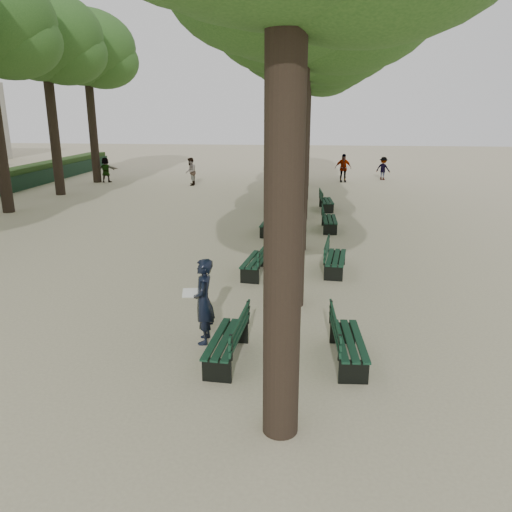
# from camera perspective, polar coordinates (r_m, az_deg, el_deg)

# --- Properties ---
(ground) EXTENTS (120.00, 120.00, 0.00)m
(ground) POSITION_cam_1_polar(r_m,az_deg,el_deg) (9.70, -5.55, -11.75)
(ground) COLOR #C0B591
(ground) RESTS_ON ground
(tree_central_2) EXTENTS (6.00, 6.00, 9.95)m
(tree_central_2) POSITION_cam_1_polar(r_m,az_deg,el_deg) (16.65, 5.54, 27.01)
(tree_central_2) COLOR #33261C
(tree_central_2) RESTS_ON ground
(tree_central_3) EXTENTS (6.00, 6.00, 9.95)m
(tree_central_3) POSITION_cam_1_polar(r_m,az_deg,el_deg) (21.59, 5.76, 24.54)
(tree_central_3) COLOR #33261C
(tree_central_3) RESTS_ON ground
(tree_central_4) EXTENTS (6.00, 6.00, 9.95)m
(tree_central_4) POSITION_cam_1_polar(r_m,az_deg,el_deg) (26.55, 5.89, 22.99)
(tree_central_4) COLOR #33261C
(tree_central_4) RESTS_ON ground
(tree_central_5) EXTENTS (6.00, 6.00, 9.95)m
(tree_central_5) POSITION_cam_1_polar(r_m,az_deg,el_deg) (31.52, 5.98, 21.93)
(tree_central_5) COLOR #33261C
(tree_central_5) RESTS_ON ground
(tree_far_4) EXTENTS (6.00, 6.00, 10.45)m
(tree_far_4) POSITION_cam_1_polar(r_m,az_deg,el_deg) (29.98, -23.12, 22.04)
(tree_far_4) COLOR #33261C
(tree_far_4) RESTS_ON ground
(tree_far_5) EXTENTS (6.00, 6.00, 10.45)m
(tree_far_5) POSITION_cam_1_polar(r_m,az_deg,el_deg) (34.46, -18.89, 21.54)
(tree_far_5) COLOR #33261C
(tree_far_5) RESTS_ON ground
(bench_left_0) EXTENTS (0.68, 1.83, 0.92)m
(bench_left_0) POSITION_cam_1_polar(r_m,az_deg,el_deg) (9.53, -3.38, -10.39)
(bench_left_0) COLOR black
(bench_left_0) RESTS_ON ground
(bench_left_1) EXTENTS (0.78, 1.86, 0.92)m
(bench_left_1) POSITION_cam_1_polar(r_m,az_deg,el_deg) (14.27, 0.00, -1.10)
(bench_left_1) COLOR black
(bench_left_1) RESTS_ON ground
(bench_left_2) EXTENTS (0.72, 1.84, 0.92)m
(bench_left_2) POSITION_cam_1_polar(r_m,az_deg,el_deg) (19.06, 1.62, 3.38)
(bench_left_2) COLOR black
(bench_left_2) RESTS_ON ground
(bench_left_3) EXTENTS (0.68, 1.83, 0.92)m
(bench_left_3) POSITION_cam_1_polar(r_m,az_deg,el_deg) (23.81, 2.56, 5.99)
(bench_left_3) COLOR black
(bench_left_3) RESTS_ON ground
(bench_right_0) EXTENTS (0.68, 1.83, 0.92)m
(bench_right_0) POSITION_cam_1_polar(r_m,az_deg,el_deg) (9.62, 10.48, -10.38)
(bench_right_0) COLOR black
(bench_right_0) RESTS_ON ground
(bench_right_1) EXTENTS (0.75, 1.85, 0.92)m
(bench_right_1) POSITION_cam_1_polar(r_m,az_deg,el_deg) (14.66, 9.05, -0.83)
(bench_right_1) COLOR black
(bench_right_1) RESTS_ON ground
(bench_right_2) EXTENTS (0.60, 1.81, 0.92)m
(bench_right_2) POSITION_cam_1_polar(r_m,az_deg,el_deg) (19.80, 8.37, 3.70)
(bench_right_2) COLOR black
(bench_right_2) RESTS_ON ground
(bench_right_3) EXTENTS (0.70, 1.84, 0.92)m
(bench_right_3) POSITION_cam_1_polar(r_m,az_deg,el_deg) (23.85, 8.05, 5.87)
(bench_right_3) COLOR black
(bench_right_3) RESTS_ON ground
(man_with_map) EXTENTS (0.64, 0.73, 1.76)m
(man_with_map) POSITION_cam_1_polar(r_m,az_deg,el_deg) (10.06, -6.02, -5.17)
(man_with_map) COLOR black
(man_with_map) RESTS_ON ground
(pedestrian_e) EXTENTS (1.50, 0.42, 1.60)m
(pedestrian_e) POSITION_cam_1_polar(r_m,az_deg,el_deg) (34.29, -16.79, 9.41)
(pedestrian_e) COLOR #262628
(pedestrian_e) RESTS_ON ground
(pedestrian_a) EXTENTS (0.47, 0.88, 1.72)m
(pedestrian_a) POSITION_cam_1_polar(r_m,az_deg,el_deg) (31.67, -7.48, 9.54)
(pedestrian_a) COLOR #262628
(pedestrian_a) RESTS_ON ground
(pedestrian_c) EXTENTS (1.10, 0.47, 1.82)m
(pedestrian_c) POSITION_cam_1_polar(r_m,az_deg,el_deg) (33.42, 9.93, 9.88)
(pedestrian_c) COLOR #262628
(pedestrian_c) RESTS_ON ground
(pedestrian_b) EXTENTS (1.00, 0.76, 1.52)m
(pedestrian_b) POSITION_cam_1_polar(r_m,az_deg,el_deg) (35.10, 14.34, 9.67)
(pedestrian_b) COLOR #262628
(pedestrian_b) RESTS_ON ground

